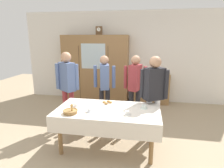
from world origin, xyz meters
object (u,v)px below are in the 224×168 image
(tea_cup_mid_left, at_px, (144,107))
(tea_cup_center, at_px, (127,113))
(dining_table, at_px, (108,115))
(spoon_far_right, at_px, (104,115))
(person_near_right_end, at_px, (154,90))
(wall_cabinet, at_px, (96,69))
(bread_basket, at_px, (70,111))
(tea_cup_back_edge, at_px, (90,110))
(person_behind_table_left, at_px, (104,82))
(bookshelf_low, at_px, (151,88))
(pastry_plate, at_px, (107,103))
(person_by_cabinet, at_px, (67,82))
(spoon_mid_left, at_px, (74,102))
(book_stack, at_px, (151,72))
(tea_cup_far_left, at_px, (76,105))
(person_beside_shelf, at_px, (135,83))
(mantel_clock, at_px, (99,31))

(tea_cup_mid_left, distance_m, tea_cup_center, 0.41)
(dining_table, bearing_deg, spoon_far_right, -94.42)
(tea_cup_mid_left, relative_size, person_near_right_end, 0.08)
(wall_cabinet, bearing_deg, bread_basket, -83.20)
(tea_cup_mid_left, distance_m, tea_cup_back_edge, 0.94)
(wall_cabinet, xyz_separation_m, person_behind_table_left, (0.57, -1.32, -0.08))
(bookshelf_low, distance_m, person_near_right_end, 2.18)
(tea_cup_center, bearing_deg, pastry_plate, 133.04)
(person_by_cabinet, bearing_deg, spoon_mid_left, -54.78)
(spoon_mid_left, bearing_deg, tea_cup_back_edge, -45.53)
(book_stack, height_order, person_near_right_end, person_near_right_end)
(bookshelf_low, bearing_deg, spoon_far_right, -105.48)
(tea_cup_far_left, height_order, spoon_far_right, tea_cup_far_left)
(wall_cabinet, relative_size, bread_basket, 8.36)
(spoon_mid_left, bearing_deg, tea_cup_center, -23.12)
(person_near_right_end, bearing_deg, dining_table, -146.00)
(bread_basket, distance_m, pastry_plate, 0.75)
(tea_cup_back_edge, relative_size, person_behind_table_left, 0.08)
(bookshelf_low, height_order, person_near_right_end, person_near_right_end)
(bookshelf_low, bearing_deg, person_behind_table_left, -128.81)
(spoon_mid_left, bearing_deg, tea_cup_far_left, -64.70)
(wall_cabinet, xyz_separation_m, spoon_mid_left, (0.19, -2.28, -0.27))
(spoon_mid_left, bearing_deg, bookshelf_low, 57.54)
(spoon_far_right, relative_size, person_beside_shelf, 0.08)
(person_beside_shelf, distance_m, person_behind_table_left, 0.72)
(person_near_right_end, height_order, person_beside_shelf, person_near_right_end)
(tea_cup_center, relative_size, pastry_plate, 0.46)
(person_near_right_end, bearing_deg, person_behind_table_left, 146.27)
(person_beside_shelf, bearing_deg, book_stack, 74.38)
(book_stack, distance_m, person_by_cabinet, 2.61)
(spoon_mid_left, bearing_deg, person_by_cabinet, 125.22)
(tea_cup_back_edge, bearing_deg, spoon_far_right, -18.24)
(pastry_plate, distance_m, spoon_far_right, 0.52)
(person_behind_table_left, bearing_deg, spoon_mid_left, -111.60)
(tea_cup_back_edge, xyz_separation_m, pastry_plate, (0.21, 0.44, -0.01))
(mantel_clock, bearing_deg, dining_table, -73.41)
(person_near_right_end, bearing_deg, bookshelf_low, 90.10)
(tea_cup_center, relative_size, person_behind_table_left, 0.08)
(bookshelf_low, distance_m, bread_basket, 3.21)
(bread_basket, xyz_separation_m, spoon_far_right, (0.54, 0.04, -0.03))
(book_stack, height_order, bread_basket, book_stack)
(bread_basket, bearing_deg, pastry_plate, 48.59)
(tea_cup_far_left, height_order, tea_cup_back_edge, same)
(tea_cup_far_left, bearing_deg, dining_table, -3.87)
(pastry_plate, height_order, person_by_cabinet, person_by_cabinet)
(tea_cup_far_left, relative_size, person_beside_shelf, 0.08)
(book_stack, height_order, spoon_mid_left, book_stack)
(tea_cup_center, relative_size, person_near_right_end, 0.08)
(book_stack, bearing_deg, spoon_far_right, -105.48)
(dining_table, height_order, person_behind_table_left, person_behind_table_left)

